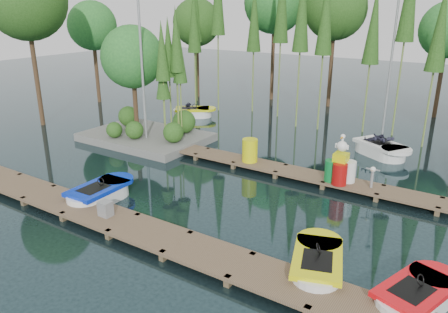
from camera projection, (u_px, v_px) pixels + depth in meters
The scene contains 16 objects.
ground_plane at pixel (207, 184), 17.31m from camera, with size 90.00×90.00×0.00m, color #1E3438.
near_dock at pixel (123, 224), 13.68m from camera, with size 18.00×1.50×0.50m.
far_dock at pixel (259, 165), 18.69m from camera, with size 15.00×1.20×0.50m.
island at pixel (142, 78), 22.12m from camera, with size 6.20×4.20×6.75m.
tree_screen at pixel (284, 16), 24.71m from camera, with size 34.42×18.53×10.31m.
lamp_island at pixel (142, 59), 20.72m from camera, with size 0.30×0.30×7.25m.
lamp_rear at pixel (392, 55), 22.52m from camera, with size 0.30×0.30×7.25m.
boat_blue at pixel (100, 194), 15.74m from camera, with size 1.34×2.83×0.94m.
boat_red at pixel (416, 297), 10.24m from camera, with size 1.95×2.85×0.88m.
boat_yellow_near at pixel (317, 265), 11.46m from camera, with size 2.05×3.01×0.93m.
boat_yellow_far at pixel (193, 112), 27.52m from camera, with size 2.92×2.55×1.36m.
boat_white_far at pixel (381, 149), 20.44m from camera, with size 3.23×2.68×1.40m.
utility_cabinet at pixel (105, 209), 13.98m from camera, with size 0.40×0.34×0.49m, color gray.
yellow_barrel at pixel (250, 150), 18.75m from camera, with size 0.67×0.67×1.00m, color #D9DB0B.
drum_cluster at pixel (340, 168), 16.53m from camera, with size 1.10×1.01×1.90m.
seagull_post at pixel (373, 174), 16.04m from camera, with size 0.51×0.28×0.82m.
Camera 1 is at (9.34, -12.99, 6.75)m, focal length 35.00 mm.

